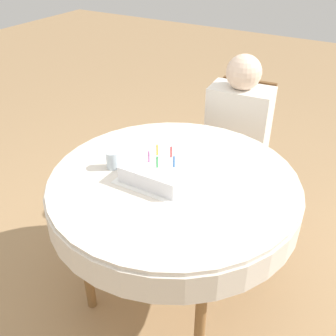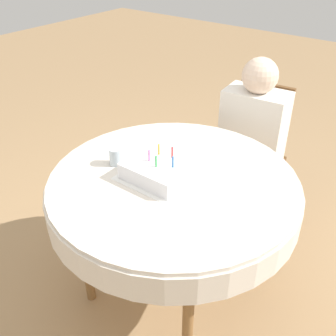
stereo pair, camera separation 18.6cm
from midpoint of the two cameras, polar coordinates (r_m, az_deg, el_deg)
The scene contains 7 objects.
ground_plane at distance 2.39m, azimuth 2.97°, elevation -17.13°, with size 12.00×12.00×0.00m, color #A37F56.
dining_table at distance 1.92m, azimuth 3.54°, elevation -3.78°, with size 1.22×1.22×0.78m.
chair at distance 2.77m, azimuth 14.26°, elevation 2.55°, with size 0.43×0.43×0.92m.
person at distance 2.60m, azimuth 14.17°, elevation 5.55°, with size 0.42×0.35×1.14m.
napkin at distance 1.89m, azimuth 1.93°, elevation -1.10°, with size 0.35×0.35×0.00m.
birthday_cake at distance 1.87m, azimuth 1.95°, elevation -0.06°, with size 0.30×0.30×0.14m.
drinking_glass at distance 1.96m, azimuth -4.94°, elevation 1.59°, with size 0.06×0.06×0.09m.
Camera 2 is at (0.92, -1.25, 1.83)m, focal length 42.00 mm.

